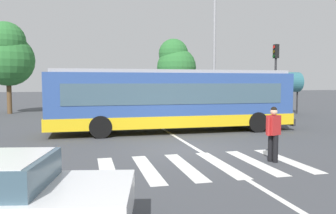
{
  "coord_description": "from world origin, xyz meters",
  "views": [
    {
      "loc": [
        -3.51,
        -11.71,
        2.47
      ],
      "look_at": [
        0.27,
        3.69,
        1.3
      ],
      "focal_mm": 36.07,
      "sensor_mm": 36.0,
      "label": 1
    }
  ],
  "objects_px": {
    "pedestrian_crossing_street": "(273,131)",
    "twin_arm_street_lamp": "(214,29)",
    "traffic_light_far_corner": "(276,70)",
    "background_tree_left": "(7,55)",
    "parked_car_champagne": "(68,104)",
    "parked_car_red": "(197,102)",
    "background_tree_right": "(176,63)",
    "bus_stop_shelter": "(271,83)",
    "parked_car_silver": "(105,103)",
    "city_transit_bus": "(173,100)",
    "parked_car_blue": "(167,102)",
    "parked_car_teal": "(136,103)"
  },
  "relations": [
    {
      "from": "traffic_light_far_corner",
      "to": "city_transit_bus",
      "type": "bearing_deg",
      "value": -155.17
    },
    {
      "from": "traffic_light_far_corner",
      "to": "parked_car_blue",
      "type": "bearing_deg",
      "value": 123.17
    },
    {
      "from": "parked_car_blue",
      "to": "traffic_light_far_corner",
      "type": "height_order",
      "value": "traffic_light_far_corner"
    },
    {
      "from": "parked_car_champagne",
      "to": "parked_car_red",
      "type": "distance_m",
      "value": 10.86
    },
    {
      "from": "parked_car_silver",
      "to": "parked_car_red",
      "type": "height_order",
      "value": "same"
    },
    {
      "from": "parked_car_teal",
      "to": "parked_car_red",
      "type": "relative_size",
      "value": 0.99
    },
    {
      "from": "parked_car_silver",
      "to": "twin_arm_street_lamp",
      "type": "relative_size",
      "value": 0.44
    },
    {
      "from": "pedestrian_crossing_street",
      "to": "parked_car_champagne",
      "type": "distance_m",
      "value": 20.07
    },
    {
      "from": "bus_stop_shelter",
      "to": "background_tree_right",
      "type": "bearing_deg",
      "value": 130.3
    },
    {
      "from": "parked_car_champagne",
      "to": "background_tree_right",
      "type": "relative_size",
      "value": 0.7
    },
    {
      "from": "pedestrian_crossing_street",
      "to": "parked_car_teal",
      "type": "xyz_separation_m",
      "value": [
        -1.48,
        18.67,
        -0.2
      ]
    },
    {
      "from": "bus_stop_shelter",
      "to": "parked_car_silver",
      "type": "bearing_deg",
      "value": 160.07
    },
    {
      "from": "parked_car_blue",
      "to": "twin_arm_street_lamp",
      "type": "bearing_deg",
      "value": -63.85
    },
    {
      "from": "traffic_light_far_corner",
      "to": "background_tree_left",
      "type": "xyz_separation_m",
      "value": [
        -17.94,
        8.64,
        1.29
      ]
    },
    {
      "from": "parked_car_champagne",
      "to": "bus_stop_shelter",
      "type": "relative_size",
      "value": 0.96
    },
    {
      "from": "bus_stop_shelter",
      "to": "background_tree_right",
      "type": "height_order",
      "value": "background_tree_right"
    },
    {
      "from": "parked_car_teal",
      "to": "background_tree_left",
      "type": "relative_size",
      "value": 0.64
    },
    {
      "from": "background_tree_left",
      "to": "parked_car_champagne",
      "type": "bearing_deg",
      "value": -5.71
    },
    {
      "from": "city_transit_bus",
      "to": "traffic_light_far_corner",
      "type": "xyz_separation_m",
      "value": [
        7.92,
        3.66,
        1.71
      ]
    },
    {
      "from": "parked_car_champagne",
      "to": "parked_car_red",
      "type": "height_order",
      "value": "same"
    },
    {
      "from": "parked_car_red",
      "to": "background_tree_right",
      "type": "distance_m",
      "value": 4.22
    },
    {
      "from": "parked_car_champagne",
      "to": "traffic_light_far_corner",
      "type": "bearing_deg",
      "value": -31.28
    },
    {
      "from": "city_transit_bus",
      "to": "background_tree_left",
      "type": "distance_m",
      "value": 16.15
    },
    {
      "from": "background_tree_right",
      "to": "pedestrian_crossing_street",
      "type": "bearing_deg",
      "value": -96.83
    },
    {
      "from": "city_transit_bus",
      "to": "traffic_light_far_corner",
      "type": "bearing_deg",
      "value": 24.83
    },
    {
      "from": "parked_car_champagne",
      "to": "background_tree_left",
      "type": "relative_size",
      "value": 0.64
    },
    {
      "from": "parked_car_silver",
      "to": "background_tree_right",
      "type": "xyz_separation_m",
      "value": [
        6.59,
        2.33,
        3.43
      ]
    },
    {
      "from": "pedestrian_crossing_street",
      "to": "traffic_light_far_corner",
      "type": "height_order",
      "value": "traffic_light_far_corner"
    },
    {
      "from": "parked_car_blue",
      "to": "background_tree_right",
      "type": "height_order",
      "value": "background_tree_right"
    },
    {
      "from": "parked_car_silver",
      "to": "traffic_light_far_corner",
      "type": "relative_size",
      "value": 0.93
    },
    {
      "from": "parked_car_silver",
      "to": "bus_stop_shelter",
      "type": "bearing_deg",
      "value": -19.93
    },
    {
      "from": "city_transit_bus",
      "to": "parked_car_champagne",
      "type": "xyz_separation_m",
      "value": [
        -5.57,
        11.86,
        -0.82
      ]
    },
    {
      "from": "parked_car_champagne",
      "to": "traffic_light_far_corner",
      "type": "distance_m",
      "value": 15.99
    },
    {
      "from": "traffic_light_far_corner",
      "to": "background_tree_left",
      "type": "height_order",
      "value": "background_tree_left"
    },
    {
      "from": "parked_car_silver",
      "to": "parked_car_red",
      "type": "xyz_separation_m",
      "value": [
        7.97,
        0.3,
        0.0
      ]
    },
    {
      "from": "parked_car_silver",
      "to": "parked_car_teal",
      "type": "distance_m",
      "value": 2.61
    },
    {
      "from": "pedestrian_crossing_street",
      "to": "parked_car_silver",
      "type": "relative_size",
      "value": 0.38
    },
    {
      "from": "parked_car_red",
      "to": "bus_stop_shelter",
      "type": "bearing_deg",
      "value": -47.34
    },
    {
      "from": "parked_car_red",
      "to": "parked_car_teal",
      "type": "bearing_deg",
      "value": -177.85
    },
    {
      "from": "background_tree_left",
      "to": "background_tree_right",
      "type": "xyz_separation_m",
      "value": [
        13.93,
        1.64,
        -0.39
      ]
    },
    {
      "from": "pedestrian_crossing_street",
      "to": "twin_arm_street_lamp",
      "type": "xyz_separation_m",
      "value": [
        3.54,
        13.96,
        5.3
      ]
    },
    {
      "from": "parked_car_blue",
      "to": "parked_car_teal",
      "type": "bearing_deg",
      "value": -176.62
    },
    {
      "from": "bus_stop_shelter",
      "to": "background_tree_left",
      "type": "bearing_deg",
      "value": 165.28
    },
    {
      "from": "twin_arm_street_lamp",
      "to": "traffic_light_far_corner",
      "type": "bearing_deg",
      "value": -48.31
    },
    {
      "from": "parked_car_silver",
      "to": "parked_car_red",
      "type": "bearing_deg",
      "value": 2.15
    },
    {
      "from": "pedestrian_crossing_street",
      "to": "parked_car_blue",
      "type": "xyz_separation_m",
      "value": [
        1.15,
        18.82,
        -0.2
      ]
    },
    {
      "from": "city_transit_bus",
      "to": "parked_car_blue",
      "type": "relative_size",
      "value": 2.69
    },
    {
      "from": "parked_car_red",
      "to": "bus_stop_shelter",
      "type": "height_order",
      "value": "bus_stop_shelter"
    },
    {
      "from": "pedestrian_crossing_street",
      "to": "parked_car_champagne",
      "type": "bearing_deg",
      "value": 110.35
    },
    {
      "from": "parked_car_champagne",
      "to": "pedestrian_crossing_street",
      "type": "bearing_deg",
      "value": -69.65
    }
  ]
}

